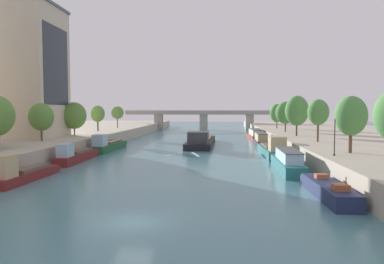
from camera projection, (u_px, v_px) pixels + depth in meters
The scene contains 25 objects.
ground_plane at pixel (133, 222), 24.35m from camera, with size 400.00×400.00×0.00m, color teal.
quay_left at pixel (38, 138), 81.57m from camera, with size 36.00×170.00×2.50m, color #B2A893.
quay_right at pixel (358, 139), 76.46m from camera, with size 36.00×170.00×2.50m, color #B2A893.
barge_midriver at pixel (201, 141), 76.03m from camera, with size 5.62×24.34×3.31m.
wake_behind_barge at pixel (185, 154), 61.43m from camera, with size 5.60×5.95×0.03m.
moored_boat_left_end at pixel (23, 173), 37.96m from camera, with size 2.31×11.32×3.16m.
moored_boat_left_lone at pixel (76, 156), 52.44m from camera, with size 2.22×12.87×2.94m.
moored_boat_left_far at pixel (108, 145), 66.72m from camera, with size 2.96×14.60×3.25m.
moored_boat_right_near at pixel (328, 190), 31.28m from camera, with size 2.37×11.01×2.37m.
moored_boat_right_midway at pixel (287, 162), 44.80m from camera, with size 2.71×13.72×2.66m.
moored_boat_right_upstream at pixel (273, 149), 59.32m from camera, with size 3.31×15.38×3.47m.
moored_boat_right_far at pixel (261, 140), 75.37m from camera, with size 2.44×12.37×2.75m.
moored_boat_right_gap_after at pixel (256, 135), 92.00m from camera, with size 3.46×16.31×2.61m.
tree_left_third at pixel (41, 117), 57.93m from camera, with size 3.87×3.87×6.05m.
tree_left_end_of_row at pixel (74, 116), 71.37m from camera, with size 4.70×4.70×6.43m.
tree_left_midway at pixel (98, 114), 85.25m from camera, with size 3.28×3.28×5.93m.
tree_left_nearest at pixel (117, 113), 100.06m from camera, with size 3.43×3.43×5.88m.
tree_right_third at pixel (351, 116), 42.18m from camera, with size 3.63×3.63×6.59m.
tree_right_second at pixel (318, 112), 56.63m from camera, with size 3.25×3.25×6.60m.
tree_right_distant at pixel (297, 111), 69.46m from camera, with size 4.38×4.38×7.63m.
tree_right_by_lamp at pixel (286, 113), 82.32m from camera, with size 4.47×4.47×6.80m.
tree_right_nearest at pixel (277, 113), 97.06m from camera, with size 3.75×3.75×6.48m.
lamppost_right_bank at pixel (335, 135), 39.56m from camera, with size 0.28×0.28×4.19m.
building_left_corner at pixel (16, 71), 66.42m from camera, with size 15.70×12.76×23.92m.
bridge_far at pixel (204, 118), 133.70m from camera, with size 57.25×4.40×7.16m.
Camera 1 is at (5.66, -23.57, 7.52)m, focal length 34.24 mm.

